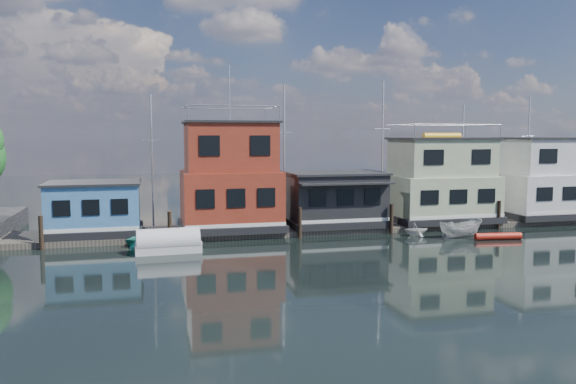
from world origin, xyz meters
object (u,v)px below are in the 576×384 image
object	(u,v)px
houseboat_green	(441,181)
tarp_runabout	(168,243)
houseboat_blue	(94,208)
dinghy_teal	(161,241)
motorboat	(461,229)
dinghy_white	(416,229)
houseboat_red	(230,178)
houseboat_dark	(334,198)
houseboat_white	(547,179)
red_kayak	(498,236)

from	to	relation	value
houseboat_green	tarp_runabout	bearing A→B (deg)	-165.54
houseboat_blue	dinghy_teal	xyz separation A→B (m)	(4.36, -3.85, -1.76)
houseboat_blue	motorboat	world-z (taller)	houseboat_blue
dinghy_white	houseboat_red	bearing A→B (deg)	74.56
houseboat_red	houseboat_dark	world-z (taller)	houseboat_red
houseboat_green	houseboat_white	xyz separation A→B (m)	(10.00, -0.00, -0.01)
dinghy_white	tarp_runabout	bearing A→B (deg)	97.01
houseboat_red	houseboat_white	distance (m)	27.01
dinghy_white	motorboat	world-z (taller)	motorboat
houseboat_blue	motorboat	xyz separation A→B (m)	(25.10, -5.48, -1.55)
houseboat_white	dinghy_teal	distance (m)	32.52
houseboat_blue	dinghy_teal	size ratio (longest dim) A/B	1.48
houseboat_blue	dinghy_teal	distance (m)	6.08
tarp_runabout	motorboat	distance (m)	20.30
dinghy_white	motorboat	bearing A→B (deg)	-116.59
houseboat_red	motorboat	xyz separation A→B (m)	(15.60, -5.48, -3.45)
motorboat	houseboat_blue	bearing A→B (deg)	76.21
houseboat_white	dinghy_white	size ratio (longest dim) A/B	4.57
houseboat_red	red_kayak	xyz separation A→B (m)	(17.73, -6.80, -3.86)
red_kayak	motorboat	xyz separation A→B (m)	(-2.14, 1.32, 0.41)
houseboat_red	tarp_runabout	size ratio (longest dim) A/B	2.92
dinghy_white	red_kayak	world-z (taller)	dinghy_white
houseboat_green	houseboat_blue	bearing A→B (deg)	-180.00
houseboat_green	houseboat_white	bearing A→B (deg)	-0.00
dinghy_teal	houseboat_blue	bearing A→B (deg)	70.25
dinghy_teal	houseboat_dark	bearing A→B (deg)	-52.01
houseboat_blue	houseboat_white	world-z (taller)	houseboat_white
houseboat_blue	houseboat_red	xyz separation A→B (m)	(9.50, 0.00, 1.90)
houseboat_green	dinghy_teal	world-z (taller)	houseboat_green
houseboat_red	dinghy_white	world-z (taller)	houseboat_red
houseboat_blue	motorboat	distance (m)	25.73
red_kayak	houseboat_green	bearing A→B (deg)	102.96
houseboat_blue	houseboat_green	bearing A→B (deg)	0.00
houseboat_red	dinghy_white	bearing A→B (deg)	-17.28
houseboat_blue	houseboat_dark	xyz separation A→B (m)	(17.50, -0.02, 0.21)
houseboat_dark	tarp_runabout	bearing A→B (deg)	-156.30
red_kayak	dinghy_teal	distance (m)	23.06
houseboat_dark	red_kayak	bearing A→B (deg)	-34.84
dinghy_white	red_kayak	size ratio (longest dim) A/B	0.55
houseboat_red	houseboat_dark	distance (m)	8.18
houseboat_dark	tarp_runabout	size ratio (longest dim) A/B	1.82
houseboat_blue	houseboat_green	distance (m)	26.53
red_kayak	motorboat	bearing A→B (deg)	155.15
houseboat_blue	houseboat_white	bearing A→B (deg)	0.00
houseboat_dark	houseboat_white	world-z (taller)	houseboat_white
houseboat_green	dinghy_white	distance (m)	6.51
tarp_runabout	motorboat	bearing A→B (deg)	-1.70
red_kayak	motorboat	size ratio (longest dim) A/B	0.99
red_kayak	dinghy_teal	world-z (taller)	dinghy_teal
houseboat_dark	motorboat	world-z (taller)	houseboat_dark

